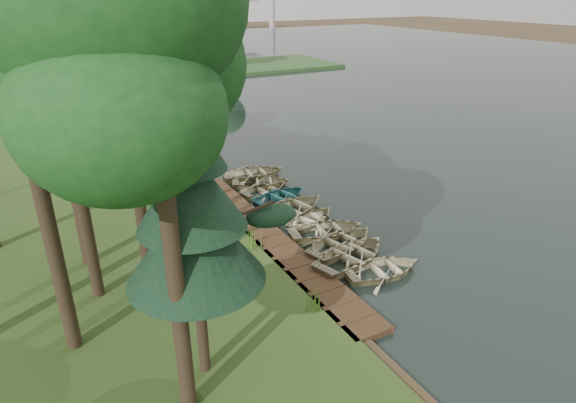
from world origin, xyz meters
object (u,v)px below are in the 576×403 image
boardwalk (268,238)px  rowboat_1 (352,253)px  rowboat_2 (343,241)px  rowboat_0 (384,268)px  stored_rowboat (113,176)px  pine_tree (191,212)px

boardwalk → rowboat_1: size_ratio=3.99×
boardwalk → rowboat_1: bearing=-56.2°
rowboat_1 → boardwalk: bearing=17.8°
boardwalk → rowboat_2: rowboat_2 is taller
boardwalk → rowboat_0: size_ratio=4.79×
rowboat_1 → rowboat_0: bearing=-177.1°
rowboat_0 → stored_rowboat: size_ratio=1.04×
rowboat_0 → rowboat_2: 2.59m
stored_rowboat → pine_tree: bearing=175.0°
rowboat_0 → pine_tree: pine_tree is taller
stored_rowboat → boardwalk: bearing=-158.2°
boardwalk → stored_rowboat: size_ratio=5.00×
rowboat_0 → rowboat_1: size_ratio=0.83×
boardwalk → rowboat_0: bearing=-60.2°
rowboat_1 → stored_rowboat: bearing=11.3°
boardwalk → rowboat_2: (2.59, -2.36, 0.30)m
boardwalk → rowboat_0: 5.70m
boardwalk → pine_tree: pine_tree is taller
rowboat_1 → stored_rowboat: stored_rowboat is taller
rowboat_1 → rowboat_2: size_ratio=1.04×
rowboat_1 → pine_tree: size_ratio=0.48×
boardwalk → rowboat_0: (2.83, -4.94, 0.25)m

